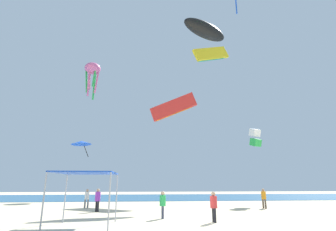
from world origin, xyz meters
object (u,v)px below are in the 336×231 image
object	(u,v)px
kite_box_white	(255,138)
kite_inflatable_black	(205,30)
person_near_tent	(264,197)
person_rightmost	(87,197)
kite_parafoil_red	(173,107)
person_leftmost	(163,202)
canopy_tent	(87,175)
kite_parafoil_yellow	(211,54)
kite_octopus_pink	(93,70)
person_far_shore	(98,198)
kite_delta_blue	(81,143)
person_central	(214,204)

from	to	relation	value
kite_box_white	kite_inflatable_black	size ratio (longest dim) A/B	0.33
person_near_tent	person_rightmost	size ratio (longest dim) A/B	1.04
kite_parafoil_red	person_near_tent	bearing A→B (deg)	139.09
person_leftmost	kite_parafoil_red	world-z (taller)	kite_parafoil_red
canopy_tent	person_near_tent	size ratio (longest dim) A/B	2.00
kite_box_white	kite_parafoil_red	xyz separation A→B (m)	(-8.80, 4.02, 4.51)
kite_parafoil_yellow	kite_octopus_pink	xyz separation A→B (m)	(-18.31, 7.94, 0.30)
person_far_shore	kite_parafoil_yellow	size ratio (longest dim) A/B	0.28
person_leftmost	kite_box_white	bearing A→B (deg)	135.85
person_far_shore	kite_delta_blue	size ratio (longest dim) A/B	0.48
person_rightmost	kite_octopus_pink	distance (m)	26.18
person_central	person_leftmost	bearing A→B (deg)	55.34
person_central	kite_octopus_pink	xyz separation A→B (m)	(-12.81, 25.99, 19.57)
kite_octopus_pink	kite_parafoil_red	world-z (taller)	kite_octopus_pink
kite_inflatable_black	kite_parafoil_yellow	bearing A→B (deg)	38.53
canopy_tent	kite_octopus_pink	world-z (taller)	kite_octopus_pink
kite_delta_blue	kite_box_white	bearing A→B (deg)	93.10
kite_box_white	kite_octopus_pink	distance (m)	28.53
person_leftmost	kite_box_white	xyz separation A→B (m)	(11.26, 10.92, 6.14)
person_leftmost	kite_parafoil_yellow	world-z (taller)	kite_parafoil_yellow
person_central	kite_delta_blue	bearing A→B (deg)	30.51
canopy_tent	kite_parafoil_red	xyz separation A→B (m)	(6.55, 17.70, 9.11)
person_near_tent	kite_inflatable_black	distance (m)	19.47
person_near_tent	kite_parafoil_yellow	distance (m)	22.01
person_leftmost	kite_delta_blue	distance (m)	21.42
kite_delta_blue	person_rightmost	bearing A→B (deg)	39.96
person_near_tent	kite_parafoil_red	distance (m)	15.61
person_near_tent	kite_parafoil_yellow	world-z (taller)	kite_parafoil_yellow
person_far_shore	kite_box_white	world-z (taller)	kite_box_white
person_leftmost	person_far_shore	world-z (taller)	person_far_shore
kite_delta_blue	person_leftmost	bearing A→B (deg)	49.85
person_leftmost	kite_box_white	distance (m)	16.84
canopy_tent	person_central	bearing A→B (deg)	8.06
kite_parafoil_yellow	kite_parafoil_red	world-z (taller)	kite_parafoil_yellow
person_rightmost	kite_inflatable_black	size ratio (longest dim) A/B	0.25
person_leftmost	person_central	bearing A→B (deg)	57.93
person_central	person_rightmost	size ratio (longest dim) A/B	1.02
kite_parafoil_yellow	kite_parafoil_red	xyz separation A→B (m)	(-5.73, -1.30, -8.64)
person_central	kite_parafoil_yellow	size ratio (longest dim) A/B	0.27
person_near_tent	kite_delta_blue	xyz separation A→B (m)	(-18.58, 12.52, 6.33)
person_near_tent	canopy_tent	bearing A→B (deg)	107.39
person_rightmost	kite_box_white	distance (m)	18.69
person_leftmost	kite_parafoil_red	size ratio (longest dim) A/B	0.26
person_central	kite_box_white	bearing A→B (deg)	-34.83
person_far_shore	kite_inflatable_black	xyz separation A→B (m)	(10.30, 5.41, 18.71)
person_near_tent	person_central	distance (m)	9.81
person_rightmost	kite_parafoil_red	size ratio (longest dim) A/B	0.26
canopy_tent	kite_parafoil_yellow	world-z (taller)	kite_parafoil_yellow
person_near_tent	person_rightmost	xyz separation A→B (m)	(-15.13, 1.69, -0.04)
kite_octopus_pink	kite_parafoil_yellow	bearing A→B (deg)	-149.71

